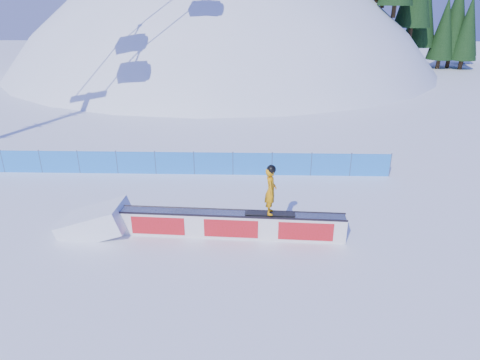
{
  "coord_description": "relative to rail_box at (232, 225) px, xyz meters",
  "views": [
    {
      "loc": [
        3.94,
        -15.95,
        8.42
      ],
      "look_at": [
        3.49,
        0.18,
        1.54
      ],
      "focal_mm": 32.0,
      "sensor_mm": 36.0,
      "label": 1
    }
  ],
  "objects": [
    {
      "name": "snow_ramp",
      "position": [
        -5.34,
        0.27,
        -0.51
      ],
      "size": [
        2.77,
        1.81,
        1.68
      ],
      "primitive_type": null,
      "rotation": [
        0.0,
        -0.31,
        -0.05
      ],
      "color": "white",
      "rests_on": "ground"
    },
    {
      "name": "rail_box",
      "position": [
        0.0,
        0.0,
        0.0
      ],
      "size": [
        8.57,
        1.03,
        1.03
      ],
      "rotation": [
        0.0,
        0.0,
        -0.05
      ],
      "color": "white",
      "rests_on": "ground"
    },
    {
      "name": "snow_hill",
      "position": [
        -3.22,
        43.72,
        -18.51
      ],
      "size": [
        64.0,
        64.0,
        64.0
      ],
      "color": "white",
      "rests_on": "ground"
    },
    {
      "name": "snowboarder",
      "position": [
        1.44,
        -0.07,
        1.48
      ],
      "size": [
        1.88,
        0.68,
        1.95
      ],
      "rotation": [
        0.0,
        0.0,
        1.52
      ],
      "color": "black",
      "rests_on": "rail_box"
    },
    {
      "name": "safety_fence",
      "position": [
        -3.22,
        6.22,
        0.1
      ],
      "size": [
        22.05,
        0.05,
        1.3
      ],
      "color": "blue",
      "rests_on": "ground"
    },
    {
      "name": "ground",
      "position": [
        -3.22,
        1.72,
        -0.51
      ],
      "size": [
        160.0,
        160.0,
        0.0
      ],
      "primitive_type": "plane",
      "color": "white",
      "rests_on": "ground"
    }
  ]
}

